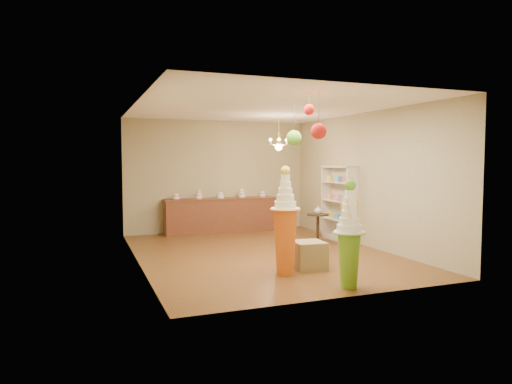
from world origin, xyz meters
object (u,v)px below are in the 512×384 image
object	(u,v)px
pedestal_orange	(285,233)
round_table	(318,224)
pedestal_green	(349,245)
sideboard	(221,215)

from	to	relation	value
pedestal_orange	round_table	world-z (taller)	pedestal_orange
pedestal_orange	round_table	xyz separation A→B (m)	(2.02, 2.55, -0.28)
pedestal_orange	pedestal_green	bearing A→B (deg)	-62.23
pedestal_orange	sideboard	size ratio (longest dim) A/B	0.61
round_table	pedestal_green	bearing A→B (deg)	-111.85
sideboard	round_table	xyz separation A→B (m)	(1.75, -2.19, -0.05)
pedestal_orange	sideboard	world-z (taller)	pedestal_orange
pedestal_orange	sideboard	xyz separation A→B (m)	(0.28, 4.74, -0.24)
pedestal_green	pedestal_orange	bearing A→B (deg)	117.77
pedestal_green	round_table	distance (m)	3.92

